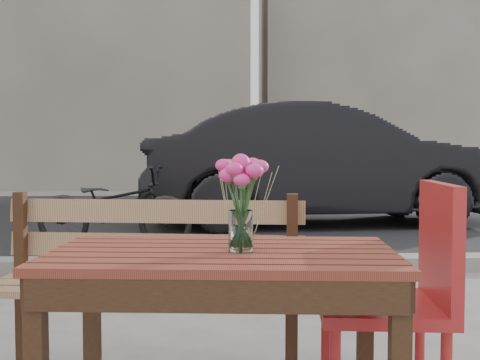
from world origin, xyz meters
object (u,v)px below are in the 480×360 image
object	(u,v)px
main_vase	(241,191)
red_chair	(406,289)
main_table	(222,285)
parked_car	(322,165)
bicycle	(114,207)

from	to	relation	value
main_vase	red_chair	bearing A→B (deg)	15.15
main_table	main_vase	size ratio (longest dim) A/B	3.74
parked_car	main_table	bearing A→B (deg)	161.91
main_table	bicycle	bearing A→B (deg)	108.60
main_table	main_vase	bearing A→B (deg)	-15.76
main_table	parked_car	bearing A→B (deg)	81.50
main_table	parked_car	distance (m)	6.18
main_vase	bicycle	distance (m)	4.33
red_chair	parked_car	size ratio (longest dim) A/B	0.19
bicycle	red_chair	bearing A→B (deg)	-149.18
parked_car	bicycle	size ratio (longest dim) A/B	2.98
red_chair	main_vase	world-z (taller)	main_vase
main_table	parked_car	size ratio (longest dim) A/B	0.24
main_vase	main_table	bearing A→B (deg)	159.41
bicycle	parked_car	bearing A→B (deg)	-44.45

